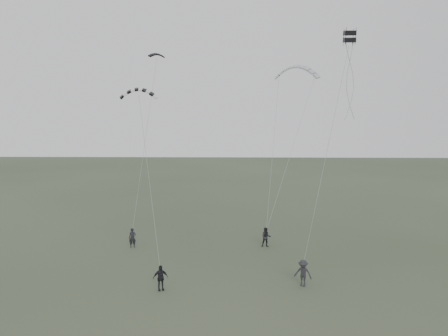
{
  "coord_description": "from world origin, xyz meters",
  "views": [
    {
      "loc": [
        1.56,
        -27.85,
        11.13
      ],
      "look_at": [
        0.86,
        4.7,
        6.61
      ],
      "focal_mm": 35.0,
      "sensor_mm": 36.0,
      "label": 1
    }
  ],
  "objects_px": {
    "kite_box": "(350,37)",
    "kite_striped": "(139,89)",
    "flyer_right": "(266,237)",
    "flyer_far": "(303,273)",
    "kite_dark_small": "(157,54)",
    "kite_pale_large": "(297,67)",
    "flyer_left": "(132,238)",
    "flyer_center": "(160,278)"
  },
  "relations": [
    {
      "from": "flyer_right",
      "to": "kite_pale_large",
      "type": "distance_m",
      "value": 16.16
    },
    {
      "from": "flyer_left",
      "to": "flyer_right",
      "type": "xyz_separation_m",
      "value": [
        10.72,
        0.35,
        0.01
      ]
    },
    {
      "from": "flyer_center",
      "to": "kite_dark_small",
      "type": "bearing_deg",
      "value": 78.91
    },
    {
      "from": "kite_pale_large",
      "to": "kite_box",
      "type": "height_order",
      "value": "kite_box"
    },
    {
      "from": "flyer_center",
      "to": "flyer_far",
      "type": "xyz_separation_m",
      "value": [
        8.84,
        0.79,
        0.06
      ]
    },
    {
      "from": "flyer_right",
      "to": "flyer_far",
      "type": "distance_m",
      "value": 7.95
    },
    {
      "from": "flyer_left",
      "to": "kite_box",
      "type": "relative_size",
      "value": 2.1
    },
    {
      "from": "flyer_center",
      "to": "flyer_left",
      "type": "bearing_deg",
      "value": 93.1
    },
    {
      "from": "kite_pale_large",
      "to": "kite_box",
      "type": "distance_m",
      "value": 12.08
    },
    {
      "from": "kite_dark_small",
      "to": "kite_box",
      "type": "height_order",
      "value": "kite_dark_small"
    },
    {
      "from": "kite_box",
      "to": "flyer_right",
      "type": "bearing_deg",
      "value": 138.83
    },
    {
      "from": "kite_striped",
      "to": "flyer_right",
      "type": "bearing_deg",
      "value": 11.46
    },
    {
      "from": "flyer_right",
      "to": "kite_dark_small",
      "type": "bearing_deg",
      "value": 147.07
    },
    {
      "from": "kite_dark_small",
      "to": "kite_box",
      "type": "distance_m",
      "value": 17.66
    },
    {
      "from": "flyer_right",
      "to": "flyer_far",
      "type": "relative_size",
      "value": 0.94
    },
    {
      "from": "kite_dark_small",
      "to": "kite_box",
      "type": "bearing_deg",
      "value": -66.59
    },
    {
      "from": "flyer_left",
      "to": "kite_dark_small",
      "type": "relative_size",
      "value": 1.1
    },
    {
      "from": "kite_pale_large",
      "to": "kite_box",
      "type": "relative_size",
      "value": 5.55
    },
    {
      "from": "flyer_right",
      "to": "kite_box",
      "type": "xyz_separation_m",
      "value": [
        4.86,
        -4.66,
        14.9
      ]
    },
    {
      "from": "flyer_far",
      "to": "kite_striped",
      "type": "bearing_deg",
      "value": -179.03
    },
    {
      "from": "kite_striped",
      "to": "kite_pale_large",
      "type": "bearing_deg",
      "value": 32.47
    },
    {
      "from": "kite_box",
      "to": "kite_striped",
      "type": "bearing_deg",
      "value": 176.74
    },
    {
      "from": "kite_striped",
      "to": "flyer_center",
      "type": "bearing_deg",
      "value": -75.32
    },
    {
      "from": "flyer_far",
      "to": "kite_striped",
      "type": "xyz_separation_m",
      "value": [
        -11.02,
        4.55,
        11.53
      ]
    },
    {
      "from": "flyer_center",
      "to": "kite_box",
      "type": "distance_m",
      "value": 19.51
    },
    {
      "from": "kite_pale_large",
      "to": "kite_box",
      "type": "xyz_separation_m",
      "value": [
        1.69,
        -11.93,
        0.82
      ]
    },
    {
      "from": "flyer_far",
      "to": "kite_striped",
      "type": "height_order",
      "value": "kite_striped"
    },
    {
      "from": "flyer_right",
      "to": "flyer_center",
      "type": "xyz_separation_m",
      "value": [
        -7.11,
        -8.55,
        -0.01
      ]
    },
    {
      "from": "kite_striped",
      "to": "kite_box",
      "type": "distance_m",
      "value": 14.61
    },
    {
      "from": "flyer_far",
      "to": "kite_dark_small",
      "type": "height_order",
      "value": "kite_dark_small"
    },
    {
      "from": "flyer_left",
      "to": "kite_pale_large",
      "type": "relative_size",
      "value": 0.38
    },
    {
      "from": "flyer_center",
      "to": "flyer_far",
      "type": "bearing_deg",
      "value": -15.57
    },
    {
      "from": "kite_dark_small",
      "to": "kite_striped",
      "type": "height_order",
      "value": "kite_dark_small"
    },
    {
      "from": "flyer_right",
      "to": "kite_striped",
      "type": "xyz_separation_m",
      "value": [
        -9.29,
        -3.21,
        11.59
      ]
    },
    {
      "from": "flyer_far",
      "to": "kite_box",
      "type": "bearing_deg",
      "value": 68.1
    },
    {
      "from": "flyer_left",
      "to": "kite_dark_small",
      "type": "xyz_separation_m",
      "value": [
        1.22,
        5.96,
        15.04
      ]
    },
    {
      "from": "kite_dark_small",
      "to": "kite_pale_large",
      "type": "bearing_deg",
      "value": -23.57
    },
    {
      "from": "kite_striped",
      "to": "kite_box",
      "type": "height_order",
      "value": "kite_box"
    },
    {
      "from": "flyer_left",
      "to": "kite_pale_large",
      "type": "xyz_separation_m",
      "value": [
        13.89,
        7.62,
        14.09
      ]
    },
    {
      "from": "flyer_left",
      "to": "kite_dark_small",
      "type": "height_order",
      "value": "kite_dark_small"
    },
    {
      "from": "flyer_center",
      "to": "kite_pale_large",
      "type": "xyz_separation_m",
      "value": [
        10.28,
        15.82,
        14.09
      ]
    },
    {
      "from": "kite_pale_large",
      "to": "kite_dark_small",
      "type": "bearing_deg",
      "value": -152.97
    }
  ]
}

